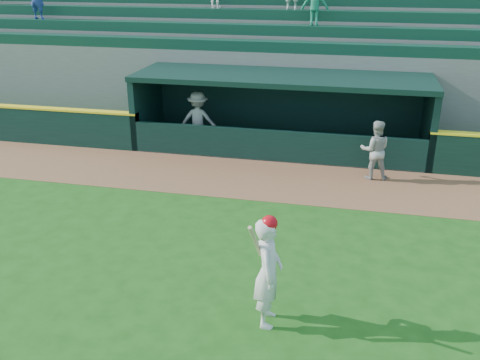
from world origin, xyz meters
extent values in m
plane|color=#1A4C13|center=(0.00, 0.00, 0.00)|extent=(120.00, 120.00, 0.00)
cube|color=brown|center=(0.00, 4.90, 0.01)|extent=(40.00, 3.00, 0.01)
imported|color=#9E9E98|center=(2.99, 5.69, 0.85)|extent=(0.89, 0.72, 1.70)
imported|color=#A5A59F|center=(-2.68, 7.31, 0.94)|extent=(1.27, 0.81, 1.87)
cube|color=#62625D|center=(0.00, 7.70, 0.02)|extent=(9.00, 2.60, 0.04)
cube|color=black|center=(-4.60, 7.70, 1.15)|extent=(0.20, 2.60, 2.30)
cube|color=black|center=(4.60, 7.70, 1.15)|extent=(0.20, 2.60, 2.30)
cube|color=black|center=(0.00, 9.00, 1.15)|extent=(9.40, 0.20, 2.30)
cube|color=black|center=(0.00, 7.70, 2.38)|extent=(9.40, 2.80, 0.16)
cube|color=black|center=(0.00, 6.48, 0.50)|extent=(9.00, 0.16, 1.00)
cube|color=brown|center=(0.00, 8.50, 0.25)|extent=(8.40, 0.45, 0.10)
cube|color=slate|center=(0.00, 9.53, 1.46)|extent=(34.00, 0.85, 2.91)
cube|color=#0F3828|center=(0.00, 9.41, 3.09)|extent=(34.00, 0.60, 0.36)
cube|color=slate|center=(0.00, 10.38, 1.68)|extent=(34.00, 0.85, 3.36)
cube|color=#0F3828|center=(0.00, 10.26, 3.54)|extent=(34.00, 0.60, 0.36)
cube|color=slate|center=(0.00, 11.22, 1.91)|extent=(34.00, 0.85, 3.81)
cube|color=#0F3828|center=(0.00, 11.11, 3.99)|extent=(34.00, 0.60, 0.36)
cube|color=slate|center=(0.00, 12.07, 2.13)|extent=(34.00, 0.85, 4.26)
cube|color=#0F3828|center=(0.00, 11.96, 4.44)|extent=(34.00, 0.60, 0.36)
cube|color=slate|center=(0.00, 12.93, 2.35)|extent=(34.00, 0.85, 4.71)
cube|color=slate|center=(0.00, 13.78, 2.58)|extent=(34.00, 0.85, 5.16)
cube|color=slate|center=(0.00, 14.62, 2.80)|extent=(34.00, 0.85, 5.61)
cube|color=slate|center=(0.00, 15.20, 2.80)|extent=(34.50, 0.30, 5.61)
imported|color=#1A7757|center=(0.71, 10.28, 4.47)|extent=(0.98, 0.58, 1.50)
imported|color=silver|center=(1.16, -1.49, 0.98)|extent=(0.53, 0.75, 1.95)
sphere|color=red|center=(1.16, -1.49, 1.88)|extent=(0.27, 0.27, 0.27)
cylinder|color=#D6B489|center=(0.98, -1.71, 1.65)|extent=(0.18, 0.52, 0.76)
camera|label=1|loc=(2.36, -9.03, 5.73)|focal=40.00mm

